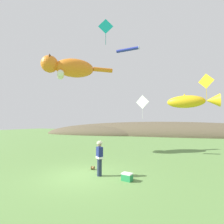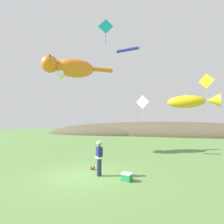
# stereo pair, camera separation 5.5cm
# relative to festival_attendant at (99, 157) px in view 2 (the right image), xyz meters

# --- Properties ---
(ground_plane) EXTENTS (120.00, 120.00, 0.00)m
(ground_plane) POSITION_rel_festival_attendant_xyz_m (-0.72, -0.27, -0.95)
(ground_plane) COLOR #5B8442
(distant_hill_ridge) EXTENTS (58.79, 13.61, 6.01)m
(distant_hill_ridge) POSITION_rel_festival_attendant_xyz_m (-3.21, 31.80, -0.95)
(distant_hill_ridge) COLOR brown
(distant_hill_ridge) RESTS_ON ground
(festival_attendant) EXTENTS (0.48, 0.48, 1.77)m
(festival_attendant) POSITION_rel_festival_attendant_xyz_m (0.00, 0.00, 0.00)
(festival_attendant) COLOR #232D47
(festival_attendant) RESTS_ON ground
(kite_spool) EXTENTS (0.17, 0.21, 0.21)m
(kite_spool) POSITION_rel_festival_attendant_xyz_m (-0.87, 0.96, -0.85)
(kite_spool) COLOR olive
(kite_spool) RESTS_ON ground
(picnic_cooler) EXTENTS (0.56, 0.44, 0.36)m
(picnic_cooler) POSITION_rel_festival_attendant_xyz_m (1.54, -0.22, -0.77)
(picnic_cooler) COLOR #268C4C
(picnic_cooler) RESTS_ON ground
(kite_giant_cat) EXTENTS (5.88, 4.83, 2.14)m
(kite_giant_cat) POSITION_rel_festival_attendant_xyz_m (-6.08, 5.99, 7.21)
(kite_giant_cat) COLOR orange
(kite_fish_windsock) EXTENTS (3.28, 1.12, 0.99)m
(kite_fish_windsock) POSITION_rel_festival_attendant_xyz_m (4.72, 4.49, 3.23)
(kite_fish_windsock) COLOR gold
(kite_tube_streamer) EXTENTS (2.86, 0.55, 0.44)m
(kite_tube_streamer) POSITION_rel_festival_attendant_xyz_m (-1.63, 11.54, 10.61)
(kite_tube_streamer) COLOR #2633A5
(kite_diamond_teal) EXTENTS (1.14, 0.46, 2.12)m
(kite_diamond_teal) POSITION_rel_festival_attendant_xyz_m (-1.40, 4.09, 9.46)
(kite_diamond_teal) COLOR #19BFBF
(kite_diamond_white) EXTENTS (1.21, 0.27, 2.14)m
(kite_diamond_white) POSITION_rel_festival_attendant_xyz_m (0.90, 7.13, 3.62)
(kite_diamond_white) COLOR white
(kite_diamond_gold) EXTENTS (1.13, 0.63, 2.19)m
(kite_diamond_gold) POSITION_rel_festival_attendant_xyz_m (6.13, 8.01, 5.27)
(kite_diamond_gold) COLOR yellow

